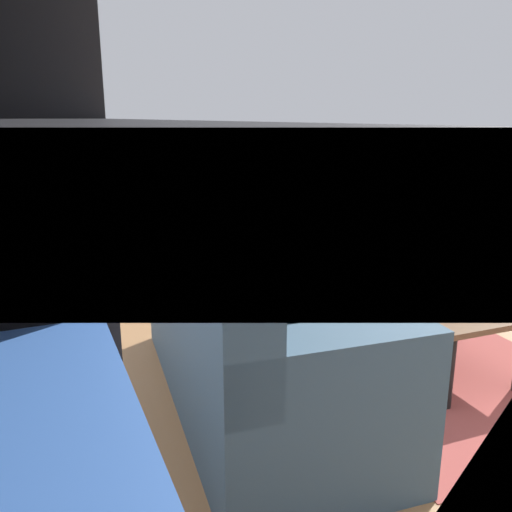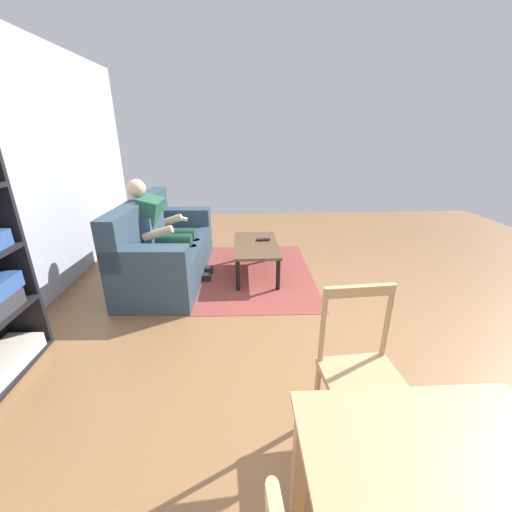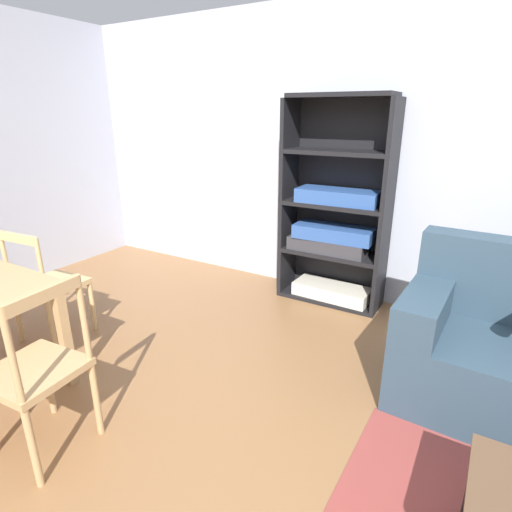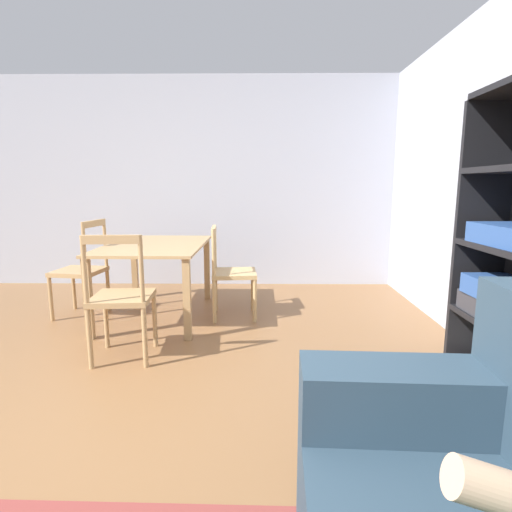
{
  "view_description": "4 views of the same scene",
  "coord_description": "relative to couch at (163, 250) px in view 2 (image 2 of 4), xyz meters",
  "views": [
    {
      "loc": [
        -0.96,
        2.39,
        1.39
      ],
      "look_at": [
        1.3,
        1.52,
        0.75
      ],
      "focal_mm": 36.95,
      "sensor_mm": 36.0,
      "label": 1
    },
    {
      "loc": [
        -2.43,
        0.65,
        1.74
      ],
      "look_at": [
        1.32,
        0.45,
        0.24
      ],
      "focal_mm": 22.6,
      "sensor_mm": 36.0,
      "label": 2
    },
    {
      "loc": [
        0.75,
        -0.94,
        1.69
      ],
      "look_at": [
        -0.39,
        0.99,
        0.9
      ],
      "focal_mm": 28.77,
      "sensor_mm": 36.0,
      "label": 3
    },
    {
      "loc": [
        1.77,
        1.01,
        1.28
      ],
      "look_at": [
        -0.39,
        0.99,
        0.9
      ],
      "focal_mm": 28.4,
      "sensor_mm": 36.0,
      "label": 4
    }
  ],
  "objects": [
    {
      "name": "area_rug",
      "position": [
        0.02,
        -1.13,
        -0.35
      ],
      "size": [
        2.02,
        1.43,
        0.01
      ],
      "primitive_type": "cube",
      "rotation": [
        0.0,
        0.0,
        -0.02
      ],
      "color": "brown",
      "rests_on": "ground_plane"
    },
    {
      "name": "person_lounging",
      "position": [
        -0.0,
        -0.01,
        0.27
      ],
      "size": [
        0.61,
        0.92,
        1.21
      ],
      "color": "#23563D",
      "rests_on": "ground_plane"
    },
    {
      "name": "couch",
      "position": [
        0.0,
        0.0,
        0.0
      ],
      "size": [
        1.89,
        0.9,
        0.97
      ],
      "color": "#2D4251",
      "rests_on": "ground_plane"
    },
    {
      "name": "dining_chair_facing_couch",
      "position": [
        -2.37,
        -1.59,
        0.11
      ],
      "size": [
        0.45,
        0.45,
        0.95
      ],
      "color": "tan",
      "rests_on": "ground_plane"
    },
    {
      "name": "tv_remote",
      "position": [
        0.15,
        -1.23,
        0.06
      ],
      "size": [
        0.07,
        0.17,
        0.02
      ],
      "primitive_type": "cube",
      "rotation": [
        0.0,
        0.0,
        0.09
      ],
      "color": "black",
      "rests_on": "coffee_table"
    },
    {
      "name": "ground_plane",
      "position": [
        -1.3,
        -1.58,
        -0.36
      ],
      "size": [
        8.94,
        8.94,
        0.0
      ],
      "primitive_type": "plane",
      "color": "brown"
    },
    {
      "name": "coffee_table",
      "position": [
        0.02,
        -1.13,
        -0.01
      ],
      "size": [
        0.98,
        0.54,
        0.4
      ],
      "color": "brown",
      "rests_on": "ground_plane"
    }
  ]
}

